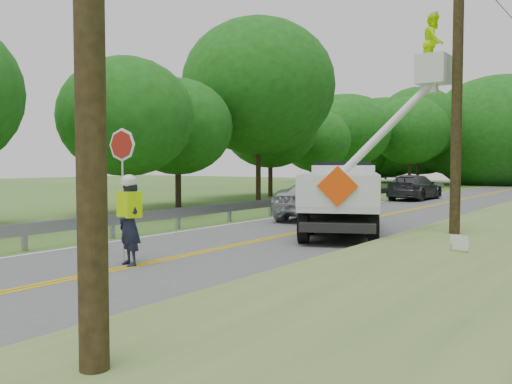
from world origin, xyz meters
The scene contains 11 objects.
ground centered at (0.00, 0.00, 0.00)m, with size 140.00×140.00×0.00m, color #376024.
road centered at (0.00, 14.00, 0.01)m, with size 7.20×96.00×0.03m.
guardrail centered at (-4.02, 14.91, 0.55)m, with size 0.18×48.00×0.77m.
utility_poles centered at (5.00, 17.02, 5.27)m, with size 1.60×43.30×10.00m.
treeline_left centered at (-10.57, 30.04, 5.81)m, with size 10.57×57.15×11.42m.
flagger centered at (-0.13, 1.12, 1.14)m, with size 1.21×0.65×3.16m.
bucket_truck centered at (1.10, 10.05, 1.53)m, with size 5.93×7.17×6.73m.
suv_silver centered at (-1.55, 13.38, 0.86)m, with size 2.80×6.08×1.69m, color silver.
suv_darkgrey centered at (-2.46, 27.34, 0.81)m, with size 2.22×5.47×1.59m, color #34343A.
stop_sign_permanent centered at (-4.19, 18.45, 1.43)m, with size 0.44×0.21×2.20m.
yard_sign centered at (6.02, 5.64, 0.49)m, with size 0.46×0.18×0.68m.
Camera 1 is at (9.43, -7.52, 2.36)m, focal length 38.78 mm.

